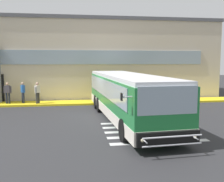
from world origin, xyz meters
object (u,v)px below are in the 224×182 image
at_px(passenger_by_doorway, 23,91).
at_px(passenger_at_curb_edge, 37,92).
at_px(passenger_near_column, 8,92).
at_px(bus_main_foreground, 126,97).

distance_m(passenger_by_doorway, passenger_at_curb_edge, 1.26).
distance_m(passenger_near_column, passenger_at_curb_edge, 2.32).
height_order(passenger_near_column, passenger_at_curb_edge, same).
xyz_separation_m(passenger_near_column, passenger_at_curb_edge, (2.30, -0.25, 0.00)).
relative_size(passenger_near_column, passenger_by_doorway, 1.00).
bearing_deg(passenger_near_column, passenger_at_curb_edge, -6.09).
distance_m(bus_main_foreground, passenger_by_doorway, 9.55).
xyz_separation_m(bus_main_foreground, passenger_at_curb_edge, (-5.91, 5.97, -0.26)).
distance_m(passenger_near_column, passenger_by_doorway, 1.13).
relative_size(bus_main_foreground, passenger_at_curb_edge, 7.36).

